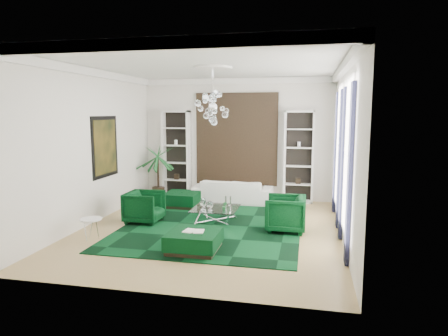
% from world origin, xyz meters
% --- Properties ---
extents(floor, '(6.00, 7.00, 0.02)m').
position_xyz_m(floor, '(0.00, 0.00, -0.01)').
color(floor, tan).
rests_on(floor, ground).
extents(ceiling, '(6.00, 7.00, 0.02)m').
position_xyz_m(ceiling, '(0.00, 0.00, 3.81)').
color(ceiling, white).
rests_on(ceiling, ground).
extents(wall_back, '(6.00, 0.02, 3.80)m').
position_xyz_m(wall_back, '(0.00, 3.51, 1.90)').
color(wall_back, silver).
rests_on(wall_back, ground).
extents(wall_front, '(6.00, 0.02, 3.80)m').
position_xyz_m(wall_front, '(0.00, -3.51, 1.90)').
color(wall_front, silver).
rests_on(wall_front, ground).
extents(wall_left, '(0.02, 7.00, 3.80)m').
position_xyz_m(wall_left, '(-3.01, 0.00, 1.90)').
color(wall_left, silver).
rests_on(wall_left, ground).
extents(wall_right, '(0.02, 7.00, 3.80)m').
position_xyz_m(wall_right, '(3.01, 0.00, 1.90)').
color(wall_right, silver).
rests_on(wall_right, ground).
extents(crown_molding, '(6.00, 7.00, 0.18)m').
position_xyz_m(crown_molding, '(0.00, 0.00, 3.70)').
color(crown_molding, white).
rests_on(crown_molding, ceiling).
extents(ceiling_medallion, '(0.90, 0.90, 0.05)m').
position_xyz_m(ceiling_medallion, '(0.00, 0.30, 3.77)').
color(ceiling_medallion, white).
rests_on(ceiling_medallion, ceiling).
extents(tapestry, '(2.50, 0.06, 2.80)m').
position_xyz_m(tapestry, '(0.00, 3.46, 1.90)').
color(tapestry, black).
rests_on(tapestry, wall_back).
extents(shelving_left, '(0.90, 0.38, 2.80)m').
position_xyz_m(shelving_left, '(-1.95, 3.31, 1.40)').
color(shelving_left, white).
rests_on(shelving_left, floor).
extents(shelving_right, '(0.90, 0.38, 2.80)m').
position_xyz_m(shelving_right, '(1.95, 3.31, 1.40)').
color(shelving_right, white).
rests_on(shelving_right, floor).
extents(painting, '(0.04, 1.30, 1.60)m').
position_xyz_m(painting, '(-2.97, 0.60, 1.85)').
color(painting, black).
rests_on(painting, wall_left).
extents(window_near, '(0.03, 1.10, 2.90)m').
position_xyz_m(window_near, '(2.99, -0.90, 1.90)').
color(window_near, white).
rests_on(window_near, wall_right).
extents(curtain_near_a, '(0.07, 0.30, 3.25)m').
position_xyz_m(curtain_near_a, '(2.96, -1.68, 1.65)').
color(curtain_near_a, black).
rests_on(curtain_near_a, floor).
extents(curtain_near_b, '(0.07, 0.30, 3.25)m').
position_xyz_m(curtain_near_b, '(2.96, -0.12, 1.65)').
color(curtain_near_b, black).
rests_on(curtain_near_b, floor).
extents(window_far, '(0.03, 1.10, 2.90)m').
position_xyz_m(window_far, '(2.99, 1.50, 1.90)').
color(window_far, white).
rests_on(window_far, wall_right).
extents(curtain_far_a, '(0.07, 0.30, 3.25)m').
position_xyz_m(curtain_far_a, '(2.96, 0.72, 1.65)').
color(curtain_far_a, black).
rests_on(curtain_far_a, floor).
extents(curtain_far_b, '(0.07, 0.30, 3.25)m').
position_xyz_m(curtain_far_b, '(2.96, 2.28, 1.65)').
color(curtain_far_b, black).
rests_on(curtain_far_b, floor).
extents(rug, '(4.20, 5.00, 0.02)m').
position_xyz_m(rug, '(0.00, 0.30, 0.01)').
color(rug, black).
rests_on(rug, floor).
extents(sofa, '(2.40, 0.94, 0.70)m').
position_xyz_m(sofa, '(0.00, 2.85, 0.35)').
color(sofa, silver).
rests_on(sofa, floor).
extents(armchair_left, '(0.87, 0.85, 0.79)m').
position_xyz_m(armchair_left, '(-1.75, 0.20, 0.40)').
color(armchair_left, black).
rests_on(armchair_left, floor).
extents(armchair_right, '(0.92, 0.89, 0.83)m').
position_xyz_m(armchair_right, '(1.75, 0.20, 0.42)').
color(armchair_right, black).
rests_on(armchair_right, floor).
extents(coffee_table, '(1.10, 1.10, 0.38)m').
position_xyz_m(coffee_table, '(0.00, 0.55, 0.19)').
color(coffee_table, white).
rests_on(coffee_table, floor).
extents(ottoman_side, '(0.95, 0.95, 0.42)m').
position_xyz_m(ottoman_side, '(-1.35, 2.00, 0.21)').
color(ottoman_side, black).
rests_on(ottoman_side, floor).
extents(ottoman_front, '(1.00, 1.00, 0.40)m').
position_xyz_m(ottoman_front, '(0.05, -1.55, 0.20)').
color(ottoman_front, black).
rests_on(ottoman_front, floor).
extents(book, '(0.41, 0.27, 0.03)m').
position_xyz_m(book, '(0.05, -1.55, 0.41)').
color(book, white).
rests_on(book, ottoman_front).
extents(side_table, '(0.46, 0.46, 0.45)m').
position_xyz_m(side_table, '(-2.35, -1.30, 0.22)').
color(side_table, white).
rests_on(side_table, floor).
extents(palm, '(1.38, 1.38, 2.20)m').
position_xyz_m(palm, '(-2.45, 2.95, 1.10)').
color(palm, '#1F662E').
rests_on(palm, floor).
extents(chandelier, '(0.90, 0.90, 0.81)m').
position_xyz_m(chandelier, '(0.00, 0.30, 2.85)').
color(chandelier, white).
rests_on(chandelier, ceiling).
extents(table_plant, '(0.12, 0.10, 0.22)m').
position_xyz_m(table_plant, '(0.28, 0.32, 0.49)').
color(table_plant, '#1F662E').
rests_on(table_plant, coffee_table).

